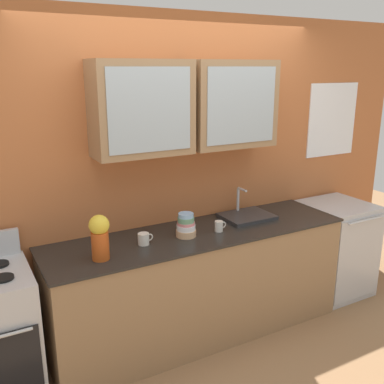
{
  "coord_description": "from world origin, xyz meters",
  "views": [
    {
      "loc": [
        -1.63,
        -2.82,
        2.16
      ],
      "look_at": [
        -0.07,
        0.0,
        1.24
      ],
      "focal_mm": 41.21,
      "sensor_mm": 36.0,
      "label": 1
    }
  ],
  "objects": [
    {
      "name": "sink_faucet",
      "position": [
        0.52,
        0.1,
        0.92
      ],
      "size": [
        0.43,
        0.34,
        0.25
      ],
      "color": "#2D2D30",
      "rests_on": "counter"
    },
    {
      "name": "cup_near_bowls",
      "position": [
        -0.48,
        -0.02,
        0.94
      ],
      "size": [
        0.12,
        0.08,
        0.09
      ],
      "color": "silver",
      "rests_on": "counter"
    },
    {
      "name": "vase",
      "position": [
        -0.84,
        -0.11,
        1.07
      ],
      "size": [
        0.14,
        0.14,
        0.32
      ],
      "color": "#BF4C19",
      "rests_on": "counter"
    },
    {
      "name": "cup_near_sink",
      "position": [
        0.14,
        -0.06,
        0.94
      ],
      "size": [
        0.1,
        0.07,
        0.09
      ],
      "color": "silver",
      "rests_on": "counter"
    },
    {
      "name": "bowl_stack",
      "position": [
        -0.14,
        -0.02,
        0.98
      ],
      "size": [
        0.16,
        0.16,
        0.19
      ],
      "color": "#E0AD7F",
      "rests_on": "counter"
    },
    {
      "name": "counter",
      "position": [
        0.0,
        0.0,
        0.45
      ],
      "size": [
        2.47,
        0.67,
        0.9
      ],
      "color": "#93704C",
      "rests_on": "ground_plane"
    },
    {
      "name": "ground_plane",
      "position": [
        0.0,
        0.0,
        0.0
      ],
      "size": [
        10.0,
        10.0,
        0.0
      ],
      "primitive_type": "plane",
      "color": "#936B47"
    },
    {
      "name": "dishwasher",
      "position": [
        1.53,
        -0.0,
        0.45
      ],
      "size": [
        0.6,
        0.65,
        0.9
      ],
      "color": "silver",
      "rests_on": "ground_plane"
    },
    {
      "name": "back_wall_unit",
      "position": [
        0.01,
        0.34,
        1.4
      ],
      "size": [
        4.84,
        0.41,
        2.58
      ],
      "color": "#B76638",
      "rests_on": "ground_plane"
    }
  ]
}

